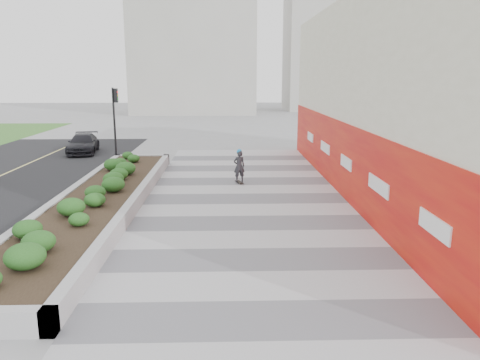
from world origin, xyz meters
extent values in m
plane|color=gray|center=(0.00, 0.00, 0.00)|extent=(160.00, 160.00, 0.00)
cube|color=#A8A8AD|center=(0.00, 3.00, 0.01)|extent=(8.00, 36.00, 0.01)
cube|color=beige|center=(7.00, 9.00, 4.00)|extent=(6.00, 24.00, 8.00)
cube|color=red|center=(4.02, 9.00, 1.50)|extent=(0.12, 24.00, 3.00)
cube|color=#9E9EA0|center=(-5.50, 15.85, 0.28)|extent=(3.00, 0.30, 0.55)
cube|color=#9E9EA0|center=(-6.85, 7.00, 0.28)|extent=(0.30, 18.00, 0.55)
cube|color=#9E9EA0|center=(-4.15, 7.00, 0.28)|extent=(0.30, 18.00, 0.55)
cube|color=#2D2116|center=(-5.50, 7.00, 0.25)|extent=(2.40, 17.40, 0.50)
cylinder|color=black|center=(-7.30, 17.50, 2.10)|extent=(0.12, 0.12, 4.20)
cube|color=black|center=(-7.12, 17.50, 3.75)|extent=(0.18, 0.28, 0.80)
cube|color=#ADAAA3|center=(-5.00, 55.00, 10.00)|extent=(16.00, 12.00, 20.00)
cube|color=#ADAAA3|center=(15.00, 60.00, 12.00)|extent=(14.00, 10.00, 24.00)
cylinder|color=#595654|center=(0.50, 3.00, 0.00)|extent=(0.44, 0.44, 0.01)
cube|color=black|center=(-0.20, 11.01, 0.07)|extent=(0.40, 0.75, 0.02)
imported|color=#2C2B31|center=(-0.20, 11.01, 0.80)|extent=(0.59, 0.46, 1.45)
sphere|color=#1A8FE2|center=(-0.20, 11.01, 1.48)|extent=(0.23, 0.23, 0.23)
imported|color=black|center=(-9.99, 20.08, 0.61)|extent=(2.29, 4.38, 1.21)
camera|label=1|loc=(-0.76, -10.00, 4.81)|focal=35.00mm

